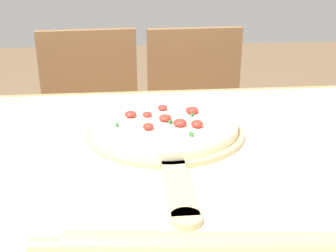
# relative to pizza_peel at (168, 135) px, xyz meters

# --- Properties ---
(dining_table) EXTENTS (1.19, 0.89, 0.77)m
(dining_table) POSITION_rel_pizza_peel_xyz_m (-0.00, -0.08, -0.13)
(dining_table) COLOR #A87F51
(dining_table) RESTS_ON ground_plane
(towel_cloth) EXTENTS (1.11, 0.81, 0.00)m
(towel_cloth) POSITION_rel_pizza_peel_xyz_m (-0.00, -0.08, -0.01)
(towel_cloth) COLOR silver
(towel_cloth) RESTS_ON dining_table
(pizza_peel) EXTENTS (0.36, 0.55, 0.01)m
(pizza_peel) POSITION_rel_pizza_peel_xyz_m (0.00, 0.00, 0.00)
(pizza_peel) COLOR tan
(pizza_peel) RESTS_ON towel_cloth
(pizza) EXTENTS (0.33, 0.33, 0.03)m
(pizza) POSITION_rel_pizza_peel_xyz_m (0.00, 0.02, 0.02)
(pizza) COLOR beige
(pizza) RESTS_ON pizza_peel
(rolling_pin) EXTENTS (0.46, 0.08, 0.04)m
(rolling_pin) POSITION_rel_pizza_peel_xyz_m (0.01, -0.42, 0.02)
(rolling_pin) COLOR tan
(rolling_pin) RESTS_ON towel_cloth
(chair_left) EXTENTS (0.43, 0.43, 0.88)m
(chair_left) POSITION_rel_pizza_peel_xyz_m (-0.23, 0.70, -0.27)
(chair_left) COLOR brown
(chair_left) RESTS_ON ground_plane
(chair_right) EXTENTS (0.42, 0.42, 0.88)m
(chair_right) POSITION_rel_pizza_peel_xyz_m (0.19, 0.70, -0.27)
(chair_right) COLOR brown
(chair_right) RESTS_ON ground_plane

